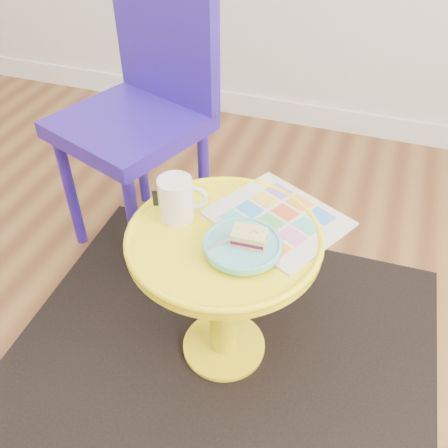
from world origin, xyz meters
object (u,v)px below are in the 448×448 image
(mug, at_px, (177,198))
(plate, at_px, (242,245))
(chair, at_px, (144,100))
(side_table, at_px, (224,273))
(newspaper, at_px, (278,218))

(mug, height_order, plate, mug)
(chair, height_order, mug, chair)
(side_table, xyz_separation_m, chair, (-0.45, 0.47, 0.22))
(chair, bearing_deg, newspaper, -12.35)
(mug, xyz_separation_m, plate, (0.20, -0.07, -0.04))
(side_table, height_order, mug, mug)
(chair, xyz_separation_m, mug, (0.31, -0.44, -0.02))
(side_table, relative_size, plate, 2.63)
(newspaper, relative_size, mug, 2.52)
(mug, distance_m, plate, 0.22)
(mug, bearing_deg, side_table, -29.60)
(side_table, bearing_deg, mug, 167.17)
(newspaper, bearing_deg, chair, 174.98)
(chair, distance_m, newspaper, 0.68)
(plate, bearing_deg, chair, 134.98)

